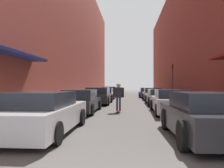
{
  "coord_description": "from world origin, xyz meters",
  "views": [
    {
      "loc": [
        0.22,
        -1.46,
        1.51
      ],
      "look_at": [
        -0.92,
        12.5,
        1.59
      ],
      "focal_mm": 35.0,
      "sensor_mm": 36.0,
      "label": 1
    }
  ],
  "objects_px": {
    "parked_car_right_1": "(171,102)",
    "parked_car_right_2": "(159,97)",
    "parked_car_left_4": "(109,92)",
    "parked_car_right_4": "(147,93)",
    "parked_car_left_2": "(98,96)",
    "parked_car_left_1": "(81,101)",
    "parked_car_left_3": "(105,94)",
    "parked_car_right_3": "(152,94)",
    "skateboarder": "(119,94)",
    "parked_car_right_0": "(207,116)",
    "traffic_light": "(172,77)",
    "parked_car_left_0": "(44,113)"
  },
  "relations": [
    {
      "from": "parked_car_right_2",
      "to": "traffic_light",
      "type": "xyz_separation_m",
      "value": [
        2.03,
        5.4,
        1.72
      ]
    },
    {
      "from": "parked_car_right_4",
      "to": "parked_car_right_2",
      "type": "bearing_deg",
      "value": -89.37
    },
    {
      "from": "parked_car_right_0",
      "to": "parked_car_right_1",
      "type": "relative_size",
      "value": 0.92
    },
    {
      "from": "parked_car_left_0",
      "to": "traffic_light",
      "type": "distance_m",
      "value": 17.41
    },
    {
      "from": "parked_car_right_1",
      "to": "parked_car_left_0",
      "type": "bearing_deg",
      "value": -133.25
    },
    {
      "from": "parked_car_left_1",
      "to": "traffic_light",
      "type": "height_order",
      "value": "traffic_light"
    },
    {
      "from": "parked_car_left_2",
      "to": "parked_car_left_1",
      "type": "bearing_deg",
      "value": -91.96
    },
    {
      "from": "parked_car_left_1",
      "to": "traffic_light",
      "type": "xyz_separation_m",
      "value": [
        7.05,
        10.51,
        1.71
      ]
    },
    {
      "from": "parked_car_right_1",
      "to": "parked_car_right_2",
      "type": "relative_size",
      "value": 0.93
    },
    {
      "from": "parked_car_right_4",
      "to": "skateboarder",
      "type": "xyz_separation_m",
      "value": [
        -2.8,
        -15.58,
        0.42
      ]
    },
    {
      "from": "parked_car_left_0",
      "to": "parked_car_right_4",
      "type": "relative_size",
      "value": 1.09
    },
    {
      "from": "parked_car_right_3",
      "to": "parked_car_left_2",
      "type": "bearing_deg",
      "value": -132.08
    },
    {
      "from": "traffic_light",
      "to": "parked_car_left_2",
      "type": "bearing_deg",
      "value": -144.25
    },
    {
      "from": "parked_car_right_4",
      "to": "skateboarder",
      "type": "bearing_deg",
      "value": -100.19
    },
    {
      "from": "parked_car_right_2",
      "to": "skateboarder",
      "type": "bearing_deg",
      "value": -120.64
    },
    {
      "from": "parked_car_right_2",
      "to": "parked_car_right_3",
      "type": "xyz_separation_m",
      "value": [
        0.05,
        5.87,
        0.01
      ]
    },
    {
      "from": "parked_car_left_0",
      "to": "parked_car_left_4",
      "type": "relative_size",
      "value": 1.08
    },
    {
      "from": "parked_car_left_4",
      "to": "traffic_light",
      "type": "relative_size",
      "value": 1.2
    },
    {
      "from": "parked_car_left_0",
      "to": "parked_car_right_3",
      "type": "xyz_separation_m",
      "value": [
        5.04,
        16.32,
        -0.02
      ]
    },
    {
      "from": "parked_car_left_3",
      "to": "parked_car_right_0",
      "type": "xyz_separation_m",
      "value": [
        4.82,
        -16.72,
        0.06
      ]
    },
    {
      "from": "parked_car_right_2",
      "to": "parked_car_right_3",
      "type": "height_order",
      "value": "parked_car_right_3"
    },
    {
      "from": "parked_car_right_3",
      "to": "skateboarder",
      "type": "distance_m",
      "value": 11.2
    },
    {
      "from": "parked_car_right_1",
      "to": "skateboarder",
      "type": "bearing_deg",
      "value": 173.75
    },
    {
      "from": "parked_car_right_2",
      "to": "traffic_light",
      "type": "height_order",
      "value": "traffic_light"
    },
    {
      "from": "parked_car_left_2",
      "to": "parked_car_left_4",
      "type": "relative_size",
      "value": 1.09
    },
    {
      "from": "parked_car_left_3",
      "to": "parked_car_right_1",
      "type": "bearing_deg",
      "value": -66.29
    },
    {
      "from": "parked_car_left_1",
      "to": "parked_car_right_3",
      "type": "relative_size",
      "value": 1.1
    },
    {
      "from": "parked_car_right_3",
      "to": "traffic_light",
      "type": "distance_m",
      "value": 2.66
    },
    {
      "from": "parked_car_left_4",
      "to": "parked_car_right_2",
      "type": "relative_size",
      "value": 0.9
    },
    {
      "from": "parked_car_left_3",
      "to": "skateboarder",
      "type": "height_order",
      "value": "skateboarder"
    },
    {
      "from": "parked_car_left_1",
      "to": "parked_car_right_0",
      "type": "relative_size",
      "value": 1.11
    },
    {
      "from": "parked_car_left_2",
      "to": "skateboarder",
      "type": "distance_m",
      "value": 5.73
    },
    {
      "from": "parked_car_right_2",
      "to": "traffic_light",
      "type": "bearing_deg",
      "value": 69.41
    },
    {
      "from": "parked_car_left_3",
      "to": "parked_car_right_4",
      "type": "height_order",
      "value": "parked_car_left_3"
    },
    {
      "from": "parked_car_left_1",
      "to": "parked_car_left_3",
      "type": "relative_size",
      "value": 1.13
    },
    {
      "from": "parked_car_left_4",
      "to": "parked_car_right_3",
      "type": "xyz_separation_m",
      "value": [
        5.0,
        -4.98,
        -0.04
      ]
    },
    {
      "from": "parked_car_right_0",
      "to": "parked_car_right_3",
      "type": "xyz_separation_m",
      "value": [
        0.19,
        16.73,
        -0.04
      ]
    },
    {
      "from": "parked_car_left_1",
      "to": "parked_car_right_2",
      "type": "bearing_deg",
      "value": 45.49
    },
    {
      "from": "parked_car_right_1",
      "to": "parked_car_right_3",
      "type": "distance_m",
      "value": 11.11
    },
    {
      "from": "parked_car_left_1",
      "to": "parked_car_right_0",
      "type": "distance_m",
      "value": 7.54
    },
    {
      "from": "parked_car_left_3",
      "to": "skateboarder",
      "type": "distance_m",
      "value": 10.99
    },
    {
      "from": "parked_car_right_2",
      "to": "parked_car_right_3",
      "type": "distance_m",
      "value": 5.87
    },
    {
      "from": "parked_car_left_0",
      "to": "parked_car_left_3",
      "type": "relative_size",
      "value": 1.16
    },
    {
      "from": "parked_car_left_4",
      "to": "parked_car_right_4",
      "type": "bearing_deg",
      "value": -2.38
    },
    {
      "from": "parked_car_right_0",
      "to": "parked_car_right_4",
      "type": "height_order",
      "value": "parked_car_right_0"
    },
    {
      "from": "parked_car_left_3",
      "to": "parked_car_left_4",
      "type": "height_order",
      "value": "parked_car_left_4"
    },
    {
      "from": "parked_car_left_0",
      "to": "skateboarder",
      "type": "xyz_separation_m",
      "value": [
        2.07,
        5.52,
        0.37
      ]
    },
    {
      "from": "skateboarder",
      "to": "traffic_light",
      "type": "distance_m",
      "value": 11.53
    },
    {
      "from": "parked_car_left_2",
      "to": "skateboarder",
      "type": "bearing_deg",
      "value": -70.47
    },
    {
      "from": "parked_car_left_4",
      "to": "parked_car_right_4",
      "type": "height_order",
      "value": "parked_car_left_4"
    }
  ]
}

